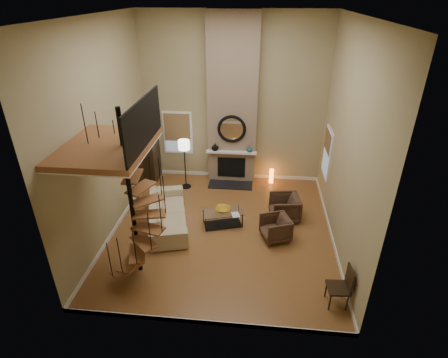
# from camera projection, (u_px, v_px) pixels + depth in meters

# --- Properties ---
(ground) EXTENTS (6.00, 6.50, 0.01)m
(ground) POSITION_uv_depth(u_px,v_px,m) (223.00, 230.00, 10.05)
(ground) COLOR #A36A34
(ground) RESTS_ON ground
(back_wall) EXTENTS (6.00, 0.02, 5.50)m
(back_wall) POSITION_uv_depth(u_px,v_px,m) (233.00, 101.00, 11.61)
(back_wall) COLOR tan
(back_wall) RESTS_ON ground
(front_wall) EXTENTS (6.00, 0.02, 5.50)m
(front_wall) POSITION_uv_depth(u_px,v_px,m) (201.00, 210.00, 5.91)
(front_wall) COLOR tan
(front_wall) RESTS_ON ground
(left_wall) EXTENTS (0.02, 6.50, 5.50)m
(left_wall) POSITION_uv_depth(u_px,v_px,m) (105.00, 134.00, 9.03)
(left_wall) COLOR tan
(left_wall) RESTS_ON ground
(right_wall) EXTENTS (0.02, 6.50, 5.50)m
(right_wall) POSITION_uv_depth(u_px,v_px,m) (348.00, 143.00, 8.48)
(right_wall) COLOR tan
(right_wall) RESTS_ON ground
(ceiling) EXTENTS (6.00, 6.50, 0.01)m
(ceiling) POSITION_uv_depth(u_px,v_px,m) (222.00, 16.00, 7.46)
(ceiling) COLOR silver
(ceiling) RESTS_ON back_wall
(baseboard_back) EXTENTS (6.00, 0.02, 0.12)m
(baseboard_back) POSITION_uv_depth(u_px,v_px,m) (232.00, 175.00, 12.87)
(baseboard_back) COLOR white
(baseboard_back) RESTS_ON ground
(baseboard_front) EXTENTS (6.00, 0.02, 0.12)m
(baseboard_front) POSITION_uv_depth(u_px,v_px,m) (205.00, 322.00, 7.18)
(baseboard_front) COLOR white
(baseboard_front) RESTS_ON ground
(baseboard_left) EXTENTS (0.02, 6.50, 0.12)m
(baseboard_left) POSITION_uv_depth(u_px,v_px,m) (120.00, 221.00, 10.30)
(baseboard_left) COLOR white
(baseboard_left) RESTS_ON ground
(baseboard_right) EXTENTS (0.02, 6.50, 0.12)m
(baseboard_right) POSITION_uv_depth(u_px,v_px,m) (331.00, 234.00, 9.75)
(baseboard_right) COLOR white
(baseboard_right) RESTS_ON ground
(chimney_breast) EXTENTS (1.60, 0.38, 5.50)m
(chimney_breast) POSITION_uv_depth(u_px,v_px,m) (233.00, 103.00, 11.44)
(chimney_breast) COLOR #8A725A
(chimney_breast) RESTS_ON ground
(hearth) EXTENTS (1.50, 0.60, 0.04)m
(hearth) POSITION_uv_depth(u_px,v_px,m) (230.00, 185.00, 12.30)
(hearth) COLOR black
(hearth) RESTS_ON ground
(firebox) EXTENTS (0.95, 0.02, 0.72)m
(firebox) POSITION_uv_depth(u_px,v_px,m) (231.00, 167.00, 12.30)
(firebox) COLOR black
(firebox) RESTS_ON chimney_breast
(mantel) EXTENTS (1.70, 0.18, 0.06)m
(mantel) POSITION_uv_depth(u_px,v_px,m) (231.00, 152.00, 11.95)
(mantel) COLOR white
(mantel) RESTS_ON chimney_breast
(mirror_frame) EXTENTS (0.94, 0.10, 0.94)m
(mirror_frame) POSITION_uv_depth(u_px,v_px,m) (232.00, 129.00, 11.63)
(mirror_frame) COLOR black
(mirror_frame) RESTS_ON chimney_breast
(mirror_disc) EXTENTS (0.80, 0.01, 0.80)m
(mirror_disc) POSITION_uv_depth(u_px,v_px,m) (232.00, 129.00, 11.63)
(mirror_disc) COLOR white
(mirror_disc) RESTS_ON chimney_breast
(vase_left) EXTENTS (0.24, 0.24, 0.25)m
(vase_left) POSITION_uv_depth(u_px,v_px,m) (215.00, 147.00, 11.96)
(vase_left) COLOR black
(vase_left) RESTS_ON mantel
(vase_right) EXTENTS (0.20, 0.20, 0.21)m
(vase_right) POSITION_uv_depth(u_px,v_px,m) (249.00, 149.00, 11.87)
(vase_right) COLOR #164B4F
(vase_right) RESTS_ON mantel
(window_back) EXTENTS (1.02, 0.06, 1.52)m
(window_back) POSITION_uv_depth(u_px,v_px,m) (178.00, 132.00, 12.29)
(window_back) COLOR white
(window_back) RESTS_ON back_wall
(window_right) EXTENTS (0.06, 1.02, 1.52)m
(window_right) POSITION_uv_depth(u_px,v_px,m) (327.00, 152.00, 10.77)
(window_right) COLOR white
(window_right) RESTS_ON right_wall
(entry_door) EXTENTS (0.10, 1.05, 2.16)m
(entry_door) POSITION_uv_depth(u_px,v_px,m) (137.00, 164.00, 11.41)
(entry_door) COLOR white
(entry_door) RESTS_ON ground
(loft) EXTENTS (1.70, 2.20, 1.09)m
(loft) POSITION_uv_depth(u_px,v_px,m) (111.00, 145.00, 7.13)
(loft) COLOR #975B31
(loft) RESTS_ON left_wall
(spiral_stair) EXTENTS (1.47, 1.47, 4.06)m
(spiral_stair) POSITION_uv_depth(u_px,v_px,m) (133.00, 207.00, 7.80)
(spiral_stair) COLOR black
(spiral_stair) RESTS_ON ground
(hutch) EXTENTS (0.40, 0.84, 1.89)m
(hutch) POSITION_uv_depth(u_px,v_px,m) (151.00, 154.00, 12.29)
(hutch) COLOR black
(hutch) RESTS_ON ground
(sofa) EXTENTS (1.62, 2.72, 0.74)m
(sofa) POSITION_uv_depth(u_px,v_px,m) (167.00, 212.00, 10.12)
(sofa) COLOR #C4B188
(sofa) RESTS_ON ground
(armchair_near) EXTENTS (0.94, 0.92, 0.76)m
(armchair_near) POSITION_uv_depth(u_px,v_px,m) (287.00, 208.00, 10.40)
(armchair_near) COLOR #482F21
(armchair_near) RESTS_ON ground
(armchair_far) EXTENTS (0.92, 0.90, 0.65)m
(armchair_far) POSITION_uv_depth(u_px,v_px,m) (278.00, 228.00, 9.53)
(armchair_far) COLOR #482F21
(armchair_far) RESTS_ON ground
(coffee_table) EXTENTS (1.25, 0.88, 0.44)m
(coffee_table) POSITION_uv_depth(u_px,v_px,m) (223.00, 217.00, 10.11)
(coffee_table) COLOR silver
(coffee_table) RESTS_ON ground
(bowl) EXTENTS (0.42, 0.42, 0.10)m
(bowl) POSITION_uv_depth(u_px,v_px,m) (223.00, 209.00, 10.06)
(bowl) COLOR gold
(bowl) RESTS_ON coffee_table
(book) EXTENTS (0.27, 0.32, 0.03)m
(book) POSITION_uv_depth(u_px,v_px,m) (235.00, 215.00, 9.87)
(book) COLOR gray
(book) RESTS_ON coffee_table
(floor_lamp) EXTENTS (0.37, 0.37, 1.70)m
(floor_lamp) POSITION_uv_depth(u_px,v_px,m) (184.00, 149.00, 11.55)
(floor_lamp) COLOR black
(floor_lamp) RESTS_ON ground
(accent_lamp) EXTENTS (0.14, 0.14, 0.52)m
(accent_lamp) POSITION_uv_depth(u_px,v_px,m) (271.00, 176.00, 12.38)
(accent_lamp) COLOR orange
(accent_lamp) RESTS_ON ground
(side_chair) EXTENTS (0.48, 0.48, 0.97)m
(side_chair) POSITION_uv_depth(u_px,v_px,m) (343.00, 285.00, 7.45)
(side_chair) COLOR black
(side_chair) RESTS_ON ground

